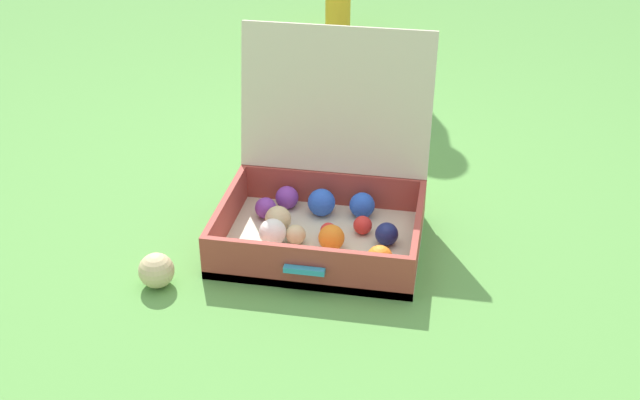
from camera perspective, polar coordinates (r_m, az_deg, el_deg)
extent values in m
plane|color=#569342|center=(2.30, -2.61, -3.88)|extent=(16.00, 16.00, 0.00)
cube|color=beige|center=(2.33, 0.00, -3.04)|extent=(0.58, 0.44, 0.03)
cube|color=#9E3D33|center=(2.36, -6.68, -1.26)|extent=(0.02, 0.44, 0.13)
cube|color=#9E3D33|center=(2.27, 6.93, -2.57)|extent=(0.02, 0.44, 0.13)
cube|color=#9E3D33|center=(2.13, -1.02, -4.87)|extent=(0.54, 0.02, 0.13)
cube|color=#9E3D33|center=(2.48, 0.87, 0.62)|extent=(0.54, 0.02, 0.13)
cube|color=beige|center=(2.40, 1.13, 7.09)|extent=(0.58, 0.10, 0.44)
cube|color=teal|center=(2.11, -1.13, -5.03)|extent=(0.11, 0.02, 0.02)
sphere|color=blue|center=(2.41, 3.01, -0.37)|extent=(0.08, 0.08, 0.08)
sphere|color=purple|center=(2.41, -3.89, -0.57)|extent=(0.06, 0.06, 0.06)
sphere|color=#D1B784|center=(2.34, -3.00, -1.36)|extent=(0.08, 0.08, 0.08)
sphere|color=red|center=(2.15, 5.50, -5.20)|extent=(0.05, 0.05, 0.05)
sphere|color=red|center=(2.31, 0.60, -2.21)|extent=(0.05, 0.05, 0.05)
sphere|color=orange|center=(2.26, 0.82, -2.70)|extent=(0.07, 0.07, 0.07)
sphere|color=#D1B784|center=(2.29, -1.73, -2.48)|extent=(0.06, 0.06, 0.06)
sphere|color=blue|center=(2.42, 0.11, -0.17)|extent=(0.08, 0.08, 0.08)
sphere|color=navy|center=(2.29, 4.77, -2.43)|extent=(0.07, 0.07, 0.07)
sphere|color=red|center=(2.34, 3.05, -1.80)|extent=(0.05, 0.05, 0.05)
sphere|color=purple|center=(2.46, -2.37, 0.18)|extent=(0.07, 0.07, 0.07)
sphere|color=orange|center=(2.18, 4.26, -4.17)|extent=(0.07, 0.07, 0.07)
sphere|color=white|center=(2.28, -3.39, -2.31)|extent=(0.08, 0.08, 0.08)
sphere|color=#D1B784|center=(2.19, -11.56, -4.94)|extent=(0.10, 0.10, 0.10)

